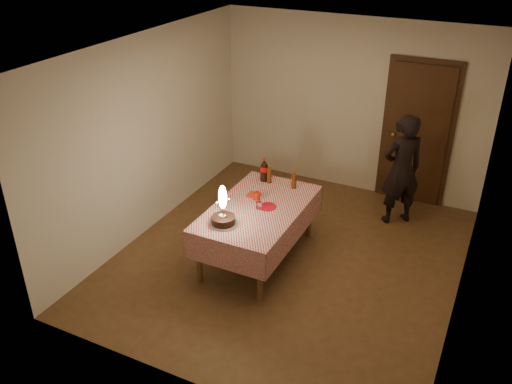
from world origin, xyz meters
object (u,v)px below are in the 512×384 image
dining_table (258,214)px  cola_bottle (264,170)px  red_plate (267,207)px  photographer (401,170)px  red_cup (257,196)px  amber_bottle_left (269,174)px  birthday_cake (223,214)px  clear_cup (259,205)px  amber_bottle_right (294,180)px

dining_table → cola_bottle: bearing=109.4°
dining_table → red_plate: 0.15m
red_plate → cola_bottle: 0.73m
cola_bottle → photographer: size_ratio=0.20×
dining_table → red_cup: bearing=119.2°
amber_bottle_left → birthday_cake: bearing=-91.6°
cola_bottle → red_cup: bearing=-74.0°
red_cup → cola_bottle: (-0.15, 0.51, 0.10)m
red_cup → photographer: (1.42, 1.51, 0.01)m
birthday_cake → photographer: 2.65m
cola_bottle → amber_bottle_left: bearing=-15.6°
red_plate → photographer: bearing=52.8°
clear_cup → photographer: (1.30, 1.70, 0.02)m
red_plate → photographer: (1.23, 1.62, 0.06)m
birthday_cake → red_plate: size_ratio=2.19×
red_plate → photographer: photographer is taller
birthday_cake → amber_bottle_right: bearing=72.0°
birthday_cake → photographer: size_ratio=0.31×
red_plate → amber_bottle_right: 0.62m
amber_bottle_right → photographer: photographer is taller
red_cup → cola_bottle: 0.54m
amber_bottle_right → photographer: bearing=41.7°
red_cup → clear_cup: bearing=-58.8°
birthday_cake → red_cup: size_ratio=4.83×
red_cup → amber_bottle_right: size_ratio=0.39×
birthday_cake → amber_bottle_left: size_ratio=1.89×
clear_cup → amber_bottle_left: 0.71m
dining_table → red_plate: size_ratio=7.82×
birthday_cake → cola_bottle: 1.19m
clear_cup → amber_bottle_left: amber_bottle_left is taller
dining_table → cola_bottle: (-0.24, 0.68, 0.25)m
cola_bottle → dining_table: bearing=-70.6°
cola_bottle → photographer: bearing=32.3°
red_cup → dining_table: bearing=-60.8°
red_cup → clear_cup: (0.12, -0.19, -0.01)m
cola_bottle → amber_bottle_left: 0.09m
cola_bottle → amber_bottle_left: cola_bottle is taller
birthday_cake → amber_bottle_left: 1.16m
photographer → clear_cup: bearing=-127.6°
dining_table → red_plate: (0.10, 0.05, 0.10)m
birthday_cake → red_cup: birthday_cake is taller
dining_table → photographer: size_ratio=1.10×
photographer → red_plate: bearing=-127.2°
red_plate → photographer: size_ratio=0.14×
clear_cup → amber_bottle_left: bearing=104.7°
red_cup → cola_bottle: bearing=106.0°
red_plate → amber_bottle_left: amber_bottle_left is taller
red_plate → amber_bottle_left: bearing=113.0°
cola_bottle → amber_bottle_right: bearing=-3.0°
birthday_cake → clear_cup: birthday_cake is taller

